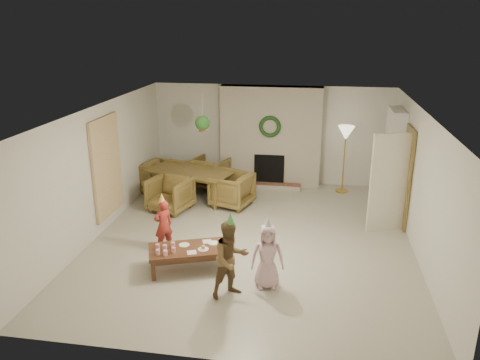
% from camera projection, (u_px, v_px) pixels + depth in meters
% --- Properties ---
extents(floor, '(7.00, 7.00, 0.00)m').
position_uv_depth(floor, '(252.00, 239.00, 9.18)').
color(floor, '#B7B29E').
rests_on(floor, ground).
extents(ceiling, '(7.00, 7.00, 0.00)m').
position_uv_depth(ceiling, '(253.00, 111.00, 8.38)').
color(ceiling, white).
rests_on(ceiling, wall_back).
extents(wall_back, '(7.00, 0.00, 7.00)m').
position_uv_depth(wall_back, '(271.00, 135.00, 12.05)').
color(wall_back, silver).
rests_on(wall_back, floor).
extents(wall_front, '(7.00, 0.00, 7.00)m').
position_uv_depth(wall_front, '(211.00, 271.00, 5.51)').
color(wall_front, silver).
rests_on(wall_front, floor).
extents(wall_left, '(0.00, 7.00, 7.00)m').
position_uv_depth(wall_left, '(100.00, 170.00, 9.24)').
color(wall_left, silver).
rests_on(wall_left, floor).
extents(wall_right, '(0.00, 7.00, 7.00)m').
position_uv_depth(wall_right, '(421.00, 186.00, 8.31)').
color(wall_right, silver).
rests_on(wall_right, floor).
extents(fireplace_mass, '(2.50, 0.40, 2.50)m').
position_uv_depth(fireplace_mass, '(271.00, 136.00, 11.86)').
color(fireplace_mass, '#552C16').
rests_on(fireplace_mass, floor).
extents(fireplace_hearth, '(1.60, 0.30, 0.12)m').
position_uv_depth(fireplace_hearth, '(268.00, 186.00, 11.92)').
color(fireplace_hearth, brown).
rests_on(fireplace_hearth, floor).
extents(fireplace_firebox, '(0.75, 0.12, 0.75)m').
position_uv_depth(fireplace_firebox, '(269.00, 169.00, 11.95)').
color(fireplace_firebox, black).
rests_on(fireplace_firebox, floor).
extents(fireplace_wreath, '(0.54, 0.10, 0.54)m').
position_uv_depth(fireplace_wreath, '(270.00, 127.00, 11.55)').
color(fireplace_wreath, '#183D17').
rests_on(fireplace_wreath, fireplace_mass).
extents(floor_lamp_base, '(0.31, 0.31, 0.03)m').
position_uv_depth(floor_lamp_base, '(342.00, 191.00, 11.70)').
color(floor_lamp_base, gold).
rests_on(floor_lamp_base, floor).
extents(floor_lamp_post, '(0.03, 0.03, 1.48)m').
position_uv_depth(floor_lamp_post, '(344.00, 162.00, 11.45)').
color(floor_lamp_post, gold).
rests_on(floor_lamp_post, floor).
extents(floor_lamp_shade, '(0.39, 0.39, 0.33)m').
position_uv_depth(floor_lamp_shade, '(346.00, 133.00, 11.23)').
color(floor_lamp_shade, beige).
rests_on(floor_lamp_shade, floor_lamp_post).
extents(bookshelf_carcass, '(0.30, 1.00, 2.20)m').
position_uv_depth(bookshelf_carcass, '(393.00, 158.00, 10.54)').
color(bookshelf_carcass, white).
rests_on(bookshelf_carcass, floor).
extents(bookshelf_shelf_a, '(0.30, 0.92, 0.03)m').
position_uv_depth(bookshelf_shelf_a, '(389.00, 186.00, 10.75)').
color(bookshelf_shelf_a, white).
rests_on(bookshelf_shelf_a, bookshelf_carcass).
extents(bookshelf_shelf_b, '(0.30, 0.92, 0.03)m').
position_uv_depth(bookshelf_shelf_b, '(391.00, 169.00, 10.62)').
color(bookshelf_shelf_b, white).
rests_on(bookshelf_shelf_b, bookshelf_carcass).
extents(bookshelf_shelf_c, '(0.30, 0.92, 0.03)m').
position_uv_depth(bookshelf_shelf_c, '(393.00, 152.00, 10.49)').
color(bookshelf_shelf_c, white).
rests_on(bookshelf_shelf_c, bookshelf_carcass).
extents(bookshelf_shelf_d, '(0.30, 0.92, 0.03)m').
position_uv_depth(bookshelf_shelf_d, '(394.00, 134.00, 10.36)').
color(bookshelf_shelf_d, white).
rests_on(bookshelf_shelf_d, bookshelf_carcass).
extents(books_row_lower, '(0.20, 0.40, 0.24)m').
position_uv_depth(books_row_lower, '(390.00, 182.00, 10.57)').
color(books_row_lower, maroon).
rests_on(books_row_lower, bookshelf_shelf_a).
extents(books_row_mid, '(0.20, 0.44, 0.24)m').
position_uv_depth(books_row_mid, '(390.00, 162.00, 10.63)').
color(books_row_mid, '#284995').
rests_on(books_row_mid, bookshelf_shelf_b).
extents(books_row_upper, '(0.20, 0.36, 0.22)m').
position_uv_depth(books_row_upper, '(393.00, 147.00, 10.36)').
color(books_row_upper, '#A19122').
rests_on(books_row_upper, bookshelf_shelf_c).
extents(door_frame, '(0.05, 0.86, 2.04)m').
position_uv_depth(door_frame, '(406.00, 177.00, 9.52)').
color(door_frame, brown).
rests_on(door_frame, floor).
extents(door_leaf, '(0.77, 0.32, 2.00)m').
position_uv_depth(door_leaf, '(389.00, 183.00, 9.23)').
color(door_leaf, beige).
rests_on(door_leaf, floor).
extents(curtain_panel, '(0.06, 1.20, 2.00)m').
position_uv_depth(curtain_panel, '(107.00, 167.00, 9.42)').
color(curtain_panel, beige).
rests_on(curtain_panel, wall_left).
extents(dining_table, '(2.21, 1.64, 0.69)m').
position_uv_depth(dining_table, '(191.00, 184.00, 11.16)').
color(dining_table, brown).
rests_on(dining_table, floor).
extents(dining_chair_near, '(1.03, 1.05, 0.76)m').
position_uv_depth(dining_chair_near, '(170.00, 194.00, 10.42)').
color(dining_chair_near, brown).
rests_on(dining_chair_near, floor).
extents(dining_chair_far, '(1.03, 1.05, 0.76)m').
position_uv_depth(dining_chair_far, '(210.00, 173.00, 11.88)').
color(dining_chair_far, brown).
rests_on(dining_chair_far, floor).
extents(dining_chair_left, '(1.05, 1.03, 0.76)m').
position_uv_depth(dining_chair_left, '(161.00, 177.00, 11.52)').
color(dining_chair_left, brown).
rests_on(dining_chair_left, floor).
extents(dining_chair_right, '(1.05, 1.03, 0.76)m').
position_uv_depth(dining_chair_right, '(232.00, 190.00, 10.69)').
color(dining_chair_right, brown).
rests_on(dining_chair_right, floor).
extents(hanging_plant_cord, '(0.01, 0.01, 0.70)m').
position_uv_depth(hanging_plant_cord, '(202.00, 112.00, 10.09)').
color(hanging_plant_cord, tan).
rests_on(hanging_plant_cord, ceiling).
extents(hanging_plant_pot, '(0.16, 0.16, 0.12)m').
position_uv_depth(hanging_plant_pot, '(203.00, 129.00, 10.20)').
color(hanging_plant_pot, brown).
rests_on(hanging_plant_pot, hanging_plant_cord).
extents(hanging_plant_foliage, '(0.32, 0.32, 0.32)m').
position_uv_depth(hanging_plant_foliage, '(202.00, 123.00, 10.16)').
color(hanging_plant_foliage, '#1F501A').
rests_on(hanging_plant_foliage, hanging_plant_pot).
extents(coffee_table_top, '(1.44, 1.05, 0.06)m').
position_uv_depth(coffee_table_top, '(188.00, 250.00, 7.94)').
color(coffee_table_top, '#4F2E1A').
rests_on(coffee_table_top, floor).
extents(coffee_table_apron, '(1.31, 0.93, 0.08)m').
position_uv_depth(coffee_table_apron, '(188.00, 253.00, 7.96)').
color(coffee_table_apron, '#4F2E1A').
rests_on(coffee_table_apron, floor).
extents(coffee_leg_fl, '(0.09, 0.09, 0.34)m').
position_uv_depth(coffee_leg_fl, '(153.00, 271.00, 7.65)').
color(coffee_leg_fl, '#4F2E1A').
rests_on(coffee_leg_fl, floor).
extents(coffee_leg_fr, '(0.09, 0.09, 0.34)m').
position_uv_depth(coffee_leg_fr, '(225.00, 264.00, 7.86)').
color(coffee_leg_fr, '#4F2E1A').
rests_on(coffee_leg_fr, floor).
extents(coffee_leg_bl, '(0.09, 0.09, 0.34)m').
position_uv_depth(coffee_leg_bl, '(153.00, 256.00, 8.14)').
color(coffee_leg_bl, '#4F2E1A').
rests_on(coffee_leg_bl, floor).
extents(coffee_leg_br, '(0.09, 0.09, 0.34)m').
position_uv_depth(coffee_leg_br, '(220.00, 250.00, 8.35)').
color(coffee_leg_br, '#4F2E1A').
rests_on(coffee_leg_br, floor).
extents(cup_a, '(0.09, 0.09, 0.09)m').
position_uv_depth(cup_a, '(158.00, 252.00, 7.69)').
color(cup_a, white).
rests_on(cup_a, coffee_table_top).
extents(cup_b, '(0.09, 0.09, 0.09)m').
position_uv_depth(cup_b, '(158.00, 247.00, 7.87)').
color(cup_b, white).
rests_on(cup_b, coffee_table_top).
extents(cup_c, '(0.09, 0.09, 0.09)m').
position_uv_depth(cup_c, '(165.00, 253.00, 7.66)').
color(cup_c, white).
rests_on(cup_c, coffee_table_top).
extents(cup_d, '(0.09, 0.09, 0.09)m').
position_uv_depth(cup_d, '(165.00, 247.00, 7.85)').
color(cup_d, white).
rests_on(cup_d, coffee_table_top).
extents(cup_e, '(0.09, 0.09, 0.09)m').
position_uv_depth(cup_e, '(174.00, 250.00, 7.76)').
color(cup_e, white).
rests_on(cup_e, coffee_table_top).
extents(cup_f, '(0.09, 0.09, 0.09)m').
position_uv_depth(cup_f, '(173.00, 245.00, 7.95)').
color(cup_f, white).
rests_on(cup_f, coffee_table_top).
extents(plate_a, '(0.23, 0.23, 0.01)m').
position_uv_depth(plate_a, '(184.00, 245.00, 8.03)').
color(plate_a, white).
rests_on(plate_a, coffee_table_top).
extents(plate_b, '(0.23, 0.23, 0.01)m').
position_uv_depth(plate_b, '(203.00, 249.00, 7.88)').
color(plate_b, white).
rests_on(plate_b, coffee_table_top).
extents(plate_c, '(0.23, 0.23, 0.01)m').
position_uv_depth(plate_c, '(213.00, 243.00, 8.10)').
color(plate_c, white).
rests_on(plate_c, coffee_table_top).
extents(food_scoop, '(0.09, 0.09, 0.07)m').
position_uv_depth(food_scoop, '(203.00, 247.00, 7.87)').
color(food_scoop, tan).
rests_on(food_scoop, plate_b).
extents(napkin_left, '(0.19, 0.19, 0.01)m').
position_uv_depth(napkin_left, '(192.00, 252.00, 7.77)').
color(napkin_left, '#F5B4D0').
rests_on(napkin_left, coffee_table_top).
extents(napkin_right, '(0.19, 0.19, 0.01)m').
position_uv_depth(napkin_right, '(207.00, 241.00, 8.16)').
color(napkin_right, '#F5B4D0').
rests_on(napkin_right, coffee_table_top).
extents(child_red, '(0.42, 0.41, 0.98)m').
position_uv_depth(child_red, '(163.00, 225.00, 8.59)').
color(child_red, '#A52B23').
rests_on(child_red, floor).
extents(party_hat_red, '(0.17, 0.17, 0.18)m').
position_uv_depth(party_hat_red, '(162.00, 198.00, 8.42)').
color(party_hat_red, '#DAE34B').
rests_on(party_hat_red, child_red).
extents(child_plaid, '(0.75, 0.73, 1.23)m').
position_uv_depth(child_plaid, '(231.00, 259.00, 7.11)').
color(child_plaid, maroon).
rests_on(child_plaid, floor).
extents(party_hat_plaid, '(0.18, 0.18, 0.20)m').
position_uv_depth(party_hat_plaid, '(230.00, 219.00, 6.90)').
color(party_hat_plaid, green).
rests_on(party_hat_plaid, child_plaid).
extents(child_pink, '(0.57, 0.42, 1.06)m').
position_uv_depth(child_pink, '(267.00, 256.00, 7.38)').
color(child_pink, beige).
rests_on(child_pink, floor).
extents(party_hat_pink, '(0.14, 0.14, 0.19)m').
position_uv_depth(party_hat_pink, '(268.00, 222.00, 7.19)').
color(party_hat_pink, silver).
rests_on(party_hat_pink, child_pink).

